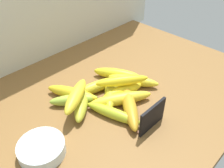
{
  "coord_description": "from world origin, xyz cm",
  "views": [
    {
      "loc": [
        -46.84,
        -44.54,
        57.12
      ],
      "look_at": [
        -0.9,
        0.26,
        8.0
      ],
      "focal_mm": 38.61,
      "sensor_mm": 36.0,
      "label": 1
    }
  ],
  "objects_px": {
    "banana_7": "(81,104)",
    "banana_13": "(122,81)",
    "banana_1": "(133,80)",
    "banana_11": "(110,93)",
    "banana_2": "(74,100)",
    "banana_9": "(113,113)",
    "banana_8": "(117,74)",
    "fruit_bowl": "(42,149)",
    "banana_12": "(76,96)",
    "banana_5": "(121,99)",
    "banana_6": "(72,93)",
    "banana_3": "(130,107)",
    "banana_0": "(97,86)",
    "banana_4": "(123,91)",
    "chalkboard_sign": "(152,117)",
    "banana_10": "(113,86)"
  },
  "relations": [
    {
      "from": "banana_3",
      "to": "banana_12",
      "type": "xyz_separation_m",
      "value": [
        -0.11,
        0.13,
        0.04
      ]
    },
    {
      "from": "banana_8",
      "to": "banana_12",
      "type": "height_order",
      "value": "banana_12"
    },
    {
      "from": "banana_0",
      "to": "banana_4",
      "type": "height_order",
      "value": "banana_4"
    },
    {
      "from": "banana_2",
      "to": "banana_7",
      "type": "bearing_deg",
      "value": -86.46
    },
    {
      "from": "banana_0",
      "to": "banana_5",
      "type": "height_order",
      "value": "banana_5"
    },
    {
      "from": "banana_4",
      "to": "banana_10",
      "type": "height_order",
      "value": "banana_4"
    },
    {
      "from": "banana_2",
      "to": "banana_9",
      "type": "bearing_deg",
      "value": -71.42
    },
    {
      "from": "banana_5",
      "to": "banana_6",
      "type": "bearing_deg",
      "value": 123.63
    },
    {
      "from": "banana_3",
      "to": "banana_5",
      "type": "relative_size",
      "value": 0.98
    },
    {
      "from": "banana_3",
      "to": "banana_12",
      "type": "height_order",
      "value": "banana_12"
    },
    {
      "from": "fruit_bowl",
      "to": "banana_11",
      "type": "bearing_deg",
      "value": 6.06
    },
    {
      "from": "fruit_bowl",
      "to": "banana_3",
      "type": "distance_m",
      "value": 0.29
    },
    {
      "from": "banana_3",
      "to": "banana_10",
      "type": "relative_size",
      "value": 1.19
    },
    {
      "from": "banana_1",
      "to": "banana_3",
      "type": "bearing_deg",
      "value": -143.75
    },
    {
      "from": "banana_4",
      "to": "banana_11",
      "type": "height_order",
      "value": "banana_4"
    },
    {
      "from": "banana_1",
      "to": "banana_0",
      "type": "bearing_deg",
      "value": 149.73
    },
    {
      "from": "banana_9",
      "to": "banana_10",
      "type": "relative_size",
      "value": 1.08
    },
    {
      "from": "banana_2",
      "to": "banana_3",
      "type": "xyz_separation_m",
      "value": [
        0.1,
        -0.16,
        0.0
      ]
    },
    {
      "from": "banana_2",
      "to": "banana_6",
      "type": "height_order",
      "value": "banana_6"
    },
    {
      "from": "banana_0",
      "to": "banana_2",
      "type": "xyz_separation_m",
      "value": [
        -0.1,
        0.0,
        -0.0
      ]
    },
    {
      "from": "chalkboard_sign",
      "to": "banana_9",
      "type": "xyz_separation_m",
      "value": [
        -0.05,
        0.11,
        -0.02
      ]
    },
    {
      "from": "chalkboard_sign",
      "to": "banana_4",
      "type": "xyz_separation_m",
      "value": [
        0.05,
        0.16,
        -0.02
      ]
    },
    {
      "from": "banana_1",
      "to": "banana_6",
      "type": "bearing_deg",
      "value": 153.2
    },
    {
      "from": "banana_9",
      "to": "banana_13",
      "type": "bearing_deg",
      "value": 29.11
    },
    {
      "from": "banana_8",
      "to": "banana_11",
      "type": "relative_size",
      "value": 1.07
    },
    {
      "from": "banana_0",
      "to": "banana_12",
      "type": "distance_m",
      "value": 0.12
    },
    {
      "from": "banana_7",
      "to": "banana_13",
      "type": "distance_m",
      "value": 0.16
    },
    {
      "from": "banana_0",
      "to": "banana_4",
      "type": "relative_size",
      "value": 1.16
    },
    {
      "from": "banana_1",
      "to": "banana_11",
      "type": "bearing_deg",
      "value": 175.82
    },
    {
      "from": "banana_8",
      "to": "banana_12",
      "type": "xyz_separation_m",
      "value": [
        -0.22,
        -0.03,
        0.04
      ]
    },
    {
      "from": "banana_1",
      "to": "banana_7",
      "type": "xyz_separation_m",
      "value": [
        -0.21,
        0.03,
        0.0
      ]
    },
    {
      "from": "fruit_bowl",
      "to": "banana_0",
      "type": "xyz_separation_m",
      "value": [
        0.29,
        0.09,
        0.0
      ]
    },
    {
      "from": "banana_3",
      "to": "banana_13",
      "type": "xyz_separation_m",
      "value": [
        0.05,
        0.08,
        0.04
      ]
    },
    {
      "from": "banana_10",
      "to": "banana_12",
      "type": "bearing_deg",
      "value": 175.72
    },
    {
      "from": "banana_7",
      "to": "banana_10",
      "type": "height_order",
      "value": "banana_7"
    },
    {
      "from": "fruit_bowl",
      "to": "banana_12",
      "type": "height_order",
      "value": "banana_12"
    },
    {
      "from": "banana_1",
      "to": "banana_5",
      "type": "bearing_deg",
      "value": -159.8
    },
    {
      "from": "banana_0",
      "to": "banana_13",
      "type": "distance_m",
      "value": 0.1
    },
    {
      "from": "chalkboard_sign",
      "to": "banana_2",
      "type": "height_order",
      "value": "chalkboard_sign"
    },
    {
      "from": "chalkboard_sign",
      "to": "banana_10",
      "type": "xyz_separation_m",
      "value": [
        0.04,
        0.2,
        -0.02
      ]
    },
    {
      "from": "banana_5",
      "to": "banana_8",
      "type": "distance_m",
      "value": 0.14
    },
    {
      "from": "banana_5",
      "to": "banana_11",
      "type": "xyz_separation_m",
      "value": [
        -0.0,
        0.05,
        -0.0
      ]
    },
    {
      "from": "banana_7",
      "to": "banana_9",
      "type": "distance_m",
      "value": 0.11
    },
    {
      "from": "banana_10",
      "to": "banana_12",
      "type": "relative_size",
      "value": 1.02
    },
    {
      "from": "banana_2",
      "to": "banana_6",
      "type": "xyz_separation_m",
      "value": [
        0.02,
        0.03,
        0.0
      ]
    },
    {
      "from": "banana_5",
      "to": "banana_6",
      "type": "relative_size",
      "value": 1.16
    },
    {
      "from": "banana_0",
      "to": "banana_10",
      "type": "distance_m",
      "value": 0.05
    },
    {
      "from": "chalkboard_sign",
      "to": "banana_11",
      "type": "height_order",
      "value": "chalkboard_sign"
    },
    {
      "from": "banana_1",
      "to": "banana_10",
      "type": "xyz_separation_m",
      "value": [
        -0.08,
        0.03,
        -0.0
      ]
    },
    {
      "from": "banana_2",
      "to": "fruit_bowl",
      "type": "bearing_deg",
      "value": -152.94
    }
  ]
}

